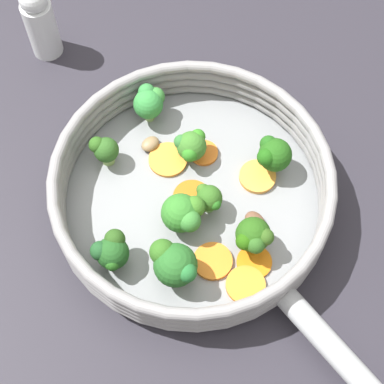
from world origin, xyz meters
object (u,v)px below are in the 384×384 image
object	(u,v)px
broccoli_floret_0	(208,198)
broccoli_floret_4	(111,251)
broccoli_floret_6	(254,237)
broccoli_floret_7	(184,214)
carrot_slice_3	(246,285)
carrot_slice_4	(257,177)
carrot_slice_2	(204,153)
broccoli_floret_3	(174,264)
carrot_slice_0	(195,199)
carrot_slice_5	(254,262)
carrot_slice_6	(213,261)
carrot_slice_1	(168,160)
broccoli_floret_2	(149,102)
broccoli_floret_5	(103,149)
skillet	(192,201)
mushroom_piece_1	(150,144)
mushroom_piece_0	(255,222)
broccoli_floret_8	(273,155)
broccoli_floret_1	(191,146)
salt_shaker	(40,21)

from	to	relation	value
broccoli_floret_0	broccoli_floret_4	xyz separation A→B (m)	(0.07, 0.10, 0.00)
broccoli_floret_6	broccoli_floret_7	world-z (taller)	broccoli_floret_7
carrot_slice_3	carrot_slice_4	world-z (taller)	same
carrot_slice_2	carrot_slice_4	distance (m)	0.07
carrot_slice_3	broccoli_floret_3	size ratio (longest dim) A/B	0.75
broccoli_floret_4	broccoli_floret_6	world-z (taller)	broccoli_floret_6
carrot_slice_0	carrot_slice_5	xyz separation A→B (m)	(-0.09, 0.05, 0.00)
carrot_slice_6	carrot_slice_1	bearing A→B (deg)	-47.75
broccoli_floret_2	broccoli_floret_5	world-z (taller)	broccoli_floret_2
broccoli_floret_4	skillet	bearing A→B (deg)	-117.37
skillet	broccoli_floret_7	world-z (taller)	broccoli_floret_7
skillet	carrot_slice_4	world-z (taller)	carrot_slice_4
mushroom_piece_1	carrot_slice_1	bearing A→B (deg)	158.18
mushroom_piece_0	broccoli_floret_0	bearing A→B (deg)	-0.87
broccoli_floret_0	broccoli_floret_7	distance (m)	0.03
carrot_slice_2	broccoli_floret_4	world-z (taller)	broccoli_floret_4
broccoli_floret_3	mushroom_piece_1	xyz separation A→B (m)	(0.08, -0.14, -0.03)
carrot_slice_2	carrot_slice_0	bearing A→B (deg)	100.55
carrot_slice_0	broccoli_floret_2	bearing A→B (deg)	-44.23
mushroom_piece_0	broccoli_floret_6	bearing A→B (deg)	100.30
broccoli_floret_6	carrot_slice_3	bearing A→B (deg)	100.16
mushroom_piece_1	carrot_slice_6	bearing A→B (deg)	136.64
carrot_slice_0	carrot_slice_6	world-z (taller)	carrot_slice_6
carrot_slice_4	carrot_slice_0	bearing A→B (deg)	41.91
carrot_slice_2	broccoli_floret_0	size ratio (longest dim) A/B	0.83
carrot_slice_0	broccoli_floret_5	size ratio (longest dim) A/B	1.07
broccoli_floret_8	mushroom_piece_1	world-z (taller)	broccoli_floret_8
carrot_slice_5	broccoli_floret_1	xyz separation A→B (m)	(0.11, -0.10, 0.02)
broccoli_floret_5	mushroom_piece_1	distance (m)	0.06
broccoli_floret_2	carrot_slice_6	bearing A→B (deg)	131.47
broccoli_floret_6	carrot_slice_5	bearing A→B (deg)	117.94
skillet	broccoli_floret_3	bearing A→B (deg)	99.26
carrot_slice_0	broccoli_floret_0	bearing A→B (deg)	167.36
broccoli_floret_3	broccoli_floret_5	size ratio (longest dim) A/B	1.38
broccoli_floret_4	broccoli_floret_5	size ratio (longest dim) A/B	1.15
carrot_slice_2	carrot_slice_5	distance (m)	0.15
carrot_slice_5	mushroom_piece_1	bearing A→B (deg)	-31.03
mushroom_piece_1	carrot_slice_2	bearing A→B (deg)	-168.57
carrot_slice_4	broccoli_floret_5	bearing A→B (deg)	12.70
broccoli_floret_6	salt_shaker	distance (m)	0.38
broccoli_floret_4	carrot_slice_1	bearing A→B (deg)	-93.73
carrot_slice_0	carrot_slice_1	world-z (taller)	carrot_slice_1
carrot_slice_1	carrot_slice_2	distance (m)	0.04
broccoli_floret_2	broccoli_floret_8	xyz separation A→B (m)	(-0.16, 0.02, 0.00)
carrot_slice_2	carrot_slice_5	size ratio (longest dim) A/B	0.86
broccoli_floret_5	carrot_slice_2	bearing A→B (deg)	-155.58
carrot_slice_0	skillet	bearing A→B (deg)	-13.63
broccoli_floret_8	carrot_slice_5	bearing A→B (deg)	98.85
broccoli_floret_5	carrot_slice_5	bearing A→B (deg)	163.11
salt_shaker	mushroom_piece_0	bearing A→B (deg)	155.48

